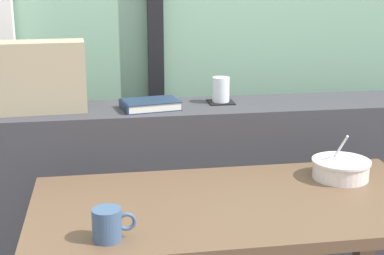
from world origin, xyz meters
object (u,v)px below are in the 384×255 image
at_px(coaster_square, 221,102).
at_px(juice_glass, 221,91).
at_px(closed_book, 150,105).
at_px(soup_bowl, 341,169).
at_px(throw_pillow, 41,77).
at_px(breakfast_table, 235,236).
at_px(ceramic_mug, 108,224).

bearing_deg(coaster_square, juice_glass, 75.96).
bearing_deg(juice_glass, closed_book, -168.84).
bearing_deg(soup_bowl, juice_glass, 122.60).
distance_m(closed_book, throw_pillow, 0.41).
relative_size(breakfast_table, ceramic_mug, 10.79).
height_order(breakfast_table, juice_glass, juice_glass).
relative_size(coaster_square, juice_glass, 1.02).
bearing_deg(closed_book, breakfast_table, -69.65).
xyz_separation_m(throw_pillow, ceramic_mug, (0.22, -0.78, -0.25)).
height_order(breakfast_table, coaster_square, coaster_square).
xyz_separation_m(coaster_square, closed_book, (-0.29, -0.06, 0.01)).
xyz_separation_m(juice_glass, throw_pillow, (-0.68, -0.03, 0.08)).
height_order(closed_book, throw_pillow, throw_pillow).
height_order(breakfast_table, soup_bowl, soup_bowl).
bearing_deg(juice_glass, coaster_square, -104.04).
bearing_deg(throw_pillow, closed_book, -4.00).
bearing_deg(throw_pillow, soup_bowl, -24.45).
bearing_deg(closed_book, juice_glass, 11.16).
bearing_deg(coaster_square, ceramic_mug, -119.98).
height_order(breakfast_table, ceramic_mug, ceramic_mug).
distance_m(juice_glass, soup_bowl, 0.59).
distance_m(breakfast_table, coaster_square, 0.68).
distance_m(breakfast_table, juice_glass, 0.70).
relative_size(breakfast_table, closed_book, 5.23).
height_order(coaster_square, juice_glass, juice_glass).
height_order(throw_pillow, soup_bowl, throw_pillow).
bearing_deg(juice_glass, breakfast_table, -97.68).
height_order(coaster_square, throw_pillow, throw_pillow).
relative_size(juice_glass, throw_pillow, 0.31).
relative_size(breakfast_table, soup_bowl, 6.34).
distance_m(closed_book, ceramic_mug, 0.78).
distance_m(coaster_square, juice_glass, 0.05).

